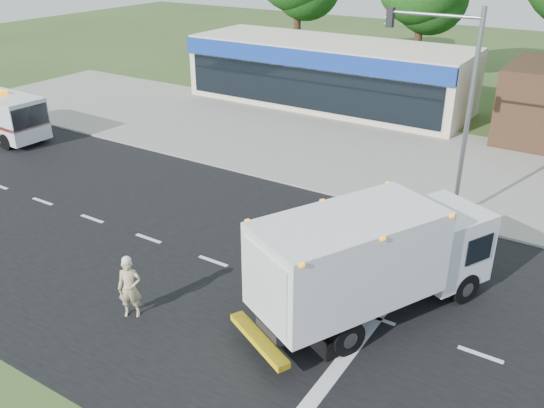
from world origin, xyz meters
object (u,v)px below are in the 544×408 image
object	(u,v)px
emergency_worker	(130,287)
ambulance_van	(1,115)
ems_box_truck	(372,256)
traffic_signal_pole	(453,94)

from	to	relation	value
emergency_worker	ambulance_van	size ratio (longest dim) A/B	0.35
ems_box_truck	emergency_worker	bearing A→B (deg)	149.08
ambulance_van	traffic_signal_pole	bearing A→B (deg)	10.44
traffic_signal_pole	emergency_worker	bearing A→B (deg)	-115.92
ems_box_truck	ambulance_van	bearing A→B (deg)	106.17
emergency_worker	ambulance_van	bearing A→B (deg)	123.02
ems_box_truck	emergency_worker	xyz separation A→B (m)	(-5.81, -3.73, -1.01)
ems_box_truck	ambulance_van	distance (m)	23.60
ambulance_van	ems_box_truck	bearing A→B (deg)	-8.15
ems_box_truck	traffic_signal_pole	xyz separation A→B (m)	(-0.33, 7.55, 2.94)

